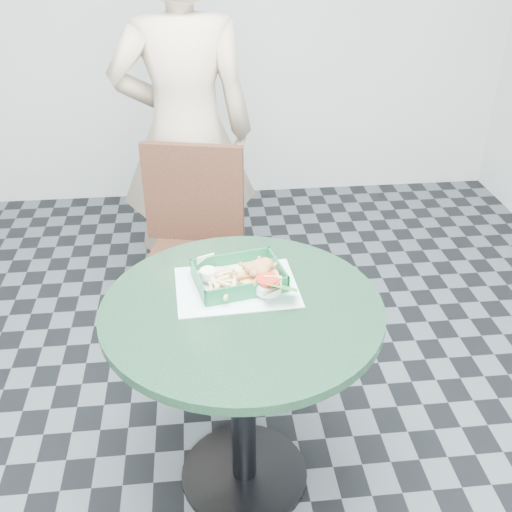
{
  "coord_description": "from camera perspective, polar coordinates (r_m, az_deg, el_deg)",
  "views": [
    {
      "loc": [
        -0.11,
        -1.48,
        1.83
      ],
      "look_at": [
        0.05,
        0.1,
        0.88
      ],
      "focal_mm": 42.0,
      "sensor_mm": 36.0,
      "label": 1
    }
  ],
  "objects": [
    {
      "name": "dining_chair",
      "position": [
        2.67,
        -5.74,
        1.68
      ],
      "size": [
        0.45,
        0.45,
        0.93
      ],
      "rotation": [
        0.0,
        0.0,
        -0.23
      ],
      "color": "#3E2717",
      "rests_on": "floor"
    },
    {
      "name": "placemat",
      "position": [
        1.91,
        -1.85,
        -3.46
      ],
      "size": [
        0.39,
        0.3,
        0.0
      ],
      "primitive_type": "cube",
      "rotation": [
        0.0,
        0.0,
        0.05
      ],
      "color": "silver",
      "rests_on": "cafe_table"
    },
    {
      "name": "floor",
      "position": [
        2.35,
        -1.11,
        -20.11
      ],
      "size": [
        4.0,
        5.0,
        0.02
      ],
      "primitive_type": "cube",
      "color": "#303335",
      "rests_on": "ground"
    },
    {
      "name": "cafe_table",
      "position": [
        1.94,
        -1.28,
        -9.23
      ],
      "size": [
        0.86,
        0.86,
        0.75
      ],
      "color": "black",
      "rests_on": "floor"
    },
    {
      "name": "garnish_cup",
      "position": [
        1.83,
        0.95,
        -3.66
      ],
      "size": [
        0.12,
        0.12,
        0.05
      ],
      "rotation": [
        0.0,
        0.0,
        0.19
      ],
      "color": "silver",
      "rests_on": "food_basket"
    },
    {
      "name": "diner_person",
      "position": [
        2.78,
        -6.95,
        14.62
      ],
      "size": [
        0.8,
        0.54,
        2.12
      ],
      "primitive_type": "imported",
      "rotation": [
        0.0,
        0.0,
        3.18
      ],
      "color": "tan",
      "rests_on": "floor"
    },
    {
      "name": "food_basket",
      "position": [
        1.92,
        -1.63,
        -2.7
      ],
      "size": [
        0.27,
        0.2,
        0.05
      ],
      "rotation": [
        0.0,
        0.0,
        0.21
      ],
      "color": "#145C34",
      "rests_on": "placemat"
    },
    {
      "name": "fries_pile",
      "position": [
        1.88,
        -3.62,
        -2.59
      ],
      "size": [
        0.15,
        0.16,
        0.05
      ],
      "primitive_type": null,
      "rotation": [
        0.0,
        0.0,
        -0.26
      ],
      "color": "#DAC17D",
      "rests_on": "food_basket"
    },
    {
      "name": "crab_sandwich",
      "position": [
        1.88,
        0.14,
        -2.18
      ],
      "size": [
        0.13,
        0.13,
        0.08
      ],
      "rotation": [
        0.0,
        0.0,
        0.02
      ],
      "color": "tan",
      "rests_on": "food_basket"
    },
    {
      "name": "sauce_ramekin",
      "position": [
        1.91,
        -4.55,
        -1.83
      ],
      "size": [
        0.05,
        0.05,
        0.03
      ],
      "rotation": [
        0.0,
        0.0,
        0.05
      ],
      "color": "silver",
      "rests_on": "food_basket"
    }
  ]
}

